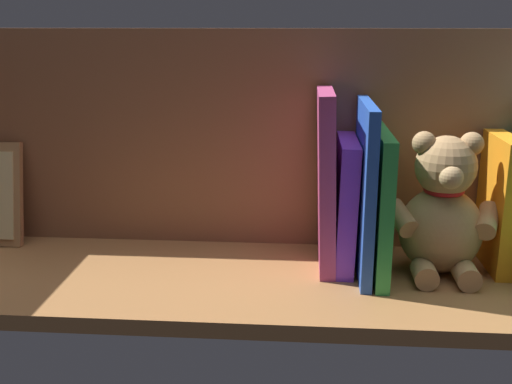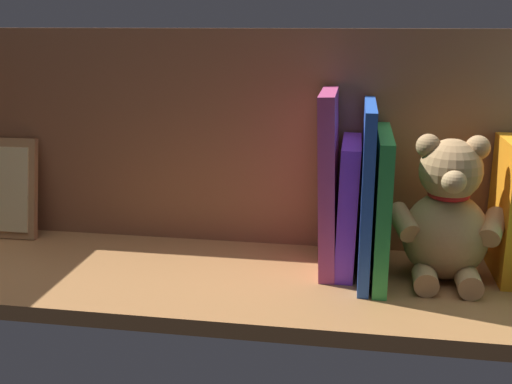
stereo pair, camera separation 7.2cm
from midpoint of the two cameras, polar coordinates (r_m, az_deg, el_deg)
ground_plane at (r=90.39cm, az=2.29°, el=-8.21°), size 116.21×31.25×2.20cm
shelf_back_panel at (r=97.72cm, az=3.39°, el=4.83°), size 116.21×1.50×34.33cm
book_4 at (r=94.90cm, az=24.45°, el=-1.47°), size 2.95×13.00×19.61cm
teddy_bear at (r=90.33cm, az=19.51°, el=-2.25°), size 16.76×13.15×20.64cm
book_5 at (r=88.93cm, az=13.83°, el=-1.21°), size 1.93×18.64×20.70cm
book_6 at (r=88.36cm, az=12.52°, el=0.06°), size 1.52×18.43×24.55cm
book_7 at (r=90.90cm, az=10.78°, el=-1.23°), size 3.05×14.48×19.02cm
book_8 at (r=89.87cm, az=9.06°, el=0.96°), size 3.10×14.61×25.99cm
picture_frame_leaning at (r=110.46cm, az=-21.01°, el=0.33°), size 13.01×4.65×16.77cm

